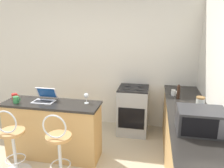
{
  "coord_description": "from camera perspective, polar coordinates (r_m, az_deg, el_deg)",
  "views": [
    {
      "loc": [
        1.12,
        -2.05,
        2.06
      ],
      "look_at": [
        0.37,
        1.72,
        1.0
      ],
      "focal_mm": 35.0,
      "sensor_mm": 36.0,
      "label": 1
    }
  ],
  "objects": [
    {
      "name": "wall_back",
      "position": [
        4.5,
        -3.33,
        5.6
      ],
      "size": [
        12.0,
        0.06,
        2.6
      ],
      "color": "silver",
      "rests_on": "ground_plane"
    },
    {
      "name": "breakfast_bar",
      "position": [
        3.64,
        -15.1,
        -11.44
      ],
      "size": [
        1.5,
        0.48,
        0.9
      ],
      "color": "tan",
      "rests_on": "ground_plane"
    },
    {
      "name": "counter_right",
      "position": [
        3.36,
        19.15,
        -14.17
      ],
      "size": [
        0.62,
        2.74,
        0.9
      ],
      "color": "tan",
      "rests_on": "ground_plane"
    },
    {
      "name": "bar_stool_near",
      "position": [
        3.4,
        -24.49,
        -14.16
      ],
      "size": [
        0.4,
        0.4,
        1.0
      ],
      "color": "silver",
      "rests_on": "ground_plane"
    },
    {
      "name": "bar_stool_far",
      "position": [
        3.08,
        -13.71,
        -16.35
      ],
      "size": [
        0.4,
        0.4,
        1.0
      ],
      "color": "silver",
      "rests_on": "ground_plane"
    },
    {
      "name": "laptop",
      "position": [
        3.56,
        -17.11,
        -3.43
      ],
      "size": [
        0.33,
        0.27,
        0.2
      ],
      "color": "silver",
      "rests_on": "breakfast_bar"
    },
    {
      "name": "microwave",
      "position": [
        2.62,
        22.19,
        -8.88
      ],
      "size": [
        0.51,
        0.38,
        0.26
      ],
      "color": "#2D2D30",
      "rests_on": "counter_right"
    },
    {
      "name": "stove_range",
      "position": [
        4.28,
        5.49,
        -6.8
      ],
      "size": [
        0.56,
        0.6,
        0.91
      ],
      "color": "#9EA3A8",
      "rests_on": "ground_plane"
    },
    {
      "name": "mug_white",
      "position": [
        3.81,
        15.79,
        -2.17
      ],
      "size": [
        0.09,
        0.08,
        0.09
      ],
      "color": "white",
      "rests_on": "counter_right"
    },
    {
      "name": "mug_green",
      "position": [
        3.63,
        -23.76,
        -3.76
      ],
      "size": [
        0.11,
        0.09,
        0.1
      ],
      "color": "#338447",
      "rests_on": "breakfast_bar"
    },
    {
      "name": "pepper_mill",
      "position": [
        3.64,
        16.95,
        -2.0
      ],
      "size": [
        0.05,
        0.05,
        0.24
      ],
      "color": "#331E14",
      "rests_on": "counter_right"
    },
    {
      "name": "mug_red",
      "position": [
        3.82,
        -24.08,
        -2.95
      ],
      "size": [
        0.1,
        0.09,
        0.09
      ],
      "color": "red",
      "rests_on": "breakfast_bar"
    },
    {
      "name": "storage_jar",
      "position": [
        3.23,
        22.0,
        -4.85
      ],
      "size": [
        0.12,
        0.12,
        0.2
      ],
      "color": "silver",
      "rests_on": "counter_right"
    },
    {
      "name": "wine_glass_short",
      "position": [
        3.31,
        -6.73,
        -3.1
      ],
      "size": [
        0.07,
        0.07,
        0.16
      ],
      "color": "silver",
      "rests_on": "breakfast_bar"
    },
    {
      "name": "mug_blue",
      "position": [
        3.15,
        23.86,
        -6.56
      ],
      "size": [
        0.1,
        0.08,
        0.1
      ],
      "color": "#2D51AD",
      "rests_on": "counter_right"
    }
  ]
}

